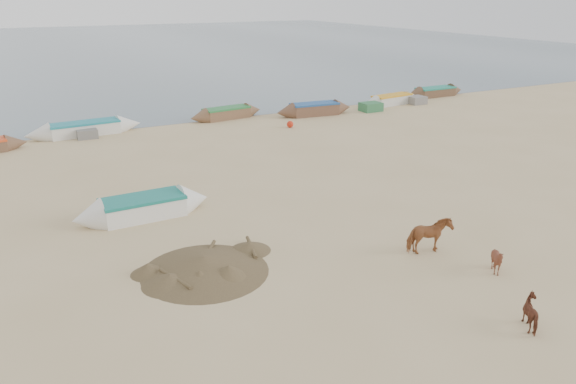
% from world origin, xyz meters
% --- Properties ---
extents(ground, '(140.00, 140.00, 0.00)m').
position_xyz_m(ground, '(0.00, 0.00, 0.00)').
color(ground, tan).
rests_on(ground, ground).
extents(sea, '(160.00, 160.00, 0.00)m').
position_xyz_m(sea, '(0.00, 82.00, 0.01)').
color(sea, slate).
rests_on(sea, ground).
extents(cow_adult, '(1.60, 0.92, 1.28)m').
position_xyz_m(cow_adult, '(2.66, -1.27, 0.64)').
color(cow_adult, '#9A5B32').
rests_on(cow_adult, ground).
extents(calf_front, '(0.95, 0.89, 0.90)m').
position_xyz_m(calf_front, '(3.58, -3.43, 0.45)').
color(calf_front, '#5A2C1C').
rests_on(calf_front, ground).
extents(calf_right, '(0.82, 0.93, 0.87)m').
position_xyz_m(calf_right, '(2.09, -6.11, 0.43)').
color(calf_right, brown).
rests_on(calf_right, ground).
extents(near_canoe, '(5.46, 1.61, 0.84)m').
position_xyz_m(near_canoe, '(-5.17, 6.52, 0.42)').
color(near_canoe, white).
rests_on(near_canoe, ground).
extents(debris_pile, '(4.38, 4.38, 0.54)m').
position_xyz_m(debris_pile, '(-4.60, 1.00, 0.27)').
color(debris_pile, brown).
rests_on(debris_pile, ground).
extents(waterline_canoes, '(57.75, 4.22, 0.89)m').
position_xyz_m(waterline_canoes, '(-1.20, 21.01, 0.41)').
color(waterline_canoes, brown).
rests_on(waterline_canoes, ground).
extents(beach_clutter, '(44.69, 4.14, 0.64)m').
position_xyz_m(beach_clutter, '(4.04, 19.59, 0.30)').
color(beach_clutter, '#316B30').
rests_on(beach_clutter, ground).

